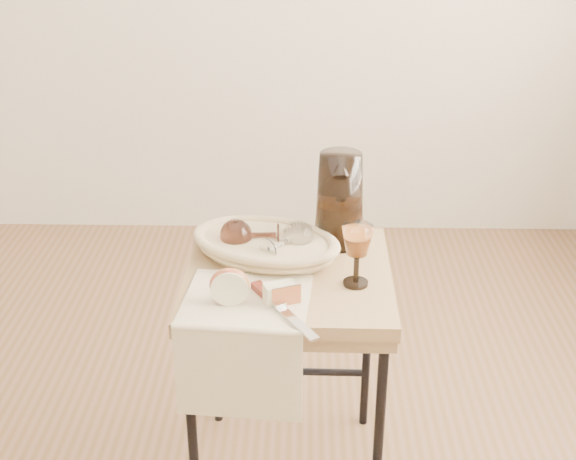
# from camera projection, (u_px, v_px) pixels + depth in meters

# --- Properties ---
(side_table) EXTENTS (0.50, 0.50, 0.63)m
(side_table) POSITION_uv_depth(u_px,v_px,m) (288.00, 378.00, 2.01)
(side_table) COLOR brown
(side_table) RESTS_ON floor
(tea_towel) EXTENTS (0.30, 0.28, 0.01)m
(tea_towel) POSITION_uv_depth(u_px,v_px,m) (247.00, 300.00, 1.74)
(tea_towel) COLOR #F9E8C4
(tea_towel) RESTS_ON side_table
(bread_basket) EXTENTS (0.40, 0.33, 0.05)m
(bread_basket) POSITION_uv_depth(u_px,v_px,m) (266.00, 247.00, 1.93)
(bread_basket) COLOR #9A7F50
(bread_basket) RESTS_ON side_table
(goblet_lying_a) EXTENTS (0.14, 0.09, 0.08)m
(goblet_lying_a) POSITION_uv_depth(u_px,v_px,m) (254.00, 235.00, 1.93)
(goblet_lying_a) COLOR #572E21
(goblet_lying_a) RESTS_ON bread_basket
(goblet_lying_b) EXTENTS (0.15, 0.15, 0.08)m
(goblet_lying_b) POSITION_uv_depth(u_px,v_px,m) (286.00, 242.00, 1.90)
(goblet_lying_b) COLOR white
(goblet_lying_b) RESTS_ON bread_basket
(pitcher) EXTENTS (0.18, 0.25, 0.28)m
(pitcher) POSITION_uv_depth(u_px,v_px,m) (340.00, 199.00, 1.96)
(pitcher) COLOR black
(pitcher) RESTS_ON side_table
(wine_goblet) EXTENTS (0.08, 0.08, 0.15)m
(wine_goblet) POSITION_uv_depth(u_px,v_px,m) (357.00, 255.00, 1.78)
(wine_goblet) COLOR white
(wine_goblet) RESTS_ON side_table
(apple_half) EXTENTS (0.09, 0.05, 0.08)m
(apple_half) POSITION_uv_depth(u_px,v_px,m) (230.00, 285.00, 1.72)
(apple_half) COLOR red
(apple_half) RESTS_ON tea_towel
(apple_wedge) EXTENTS (0.08, 0.06, 0.05)m
(apple_wedge) POSITION_uv_depth(u_px,v_px,m) (279.00, 293.00, 1.72)
(apple_wedge) COLOR beige
(apple_wedge) RESTS_ON tea_towel
(table_knife) EXTENTS (0.16, 0.23, 0.02)m
(table_knife) POSITION_uv_depth(u_px,v_px,m) (281.00, 307.00, 1.69)
(table_knife) COLOR silver
(table_knife) RESTS_ON tea_towel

